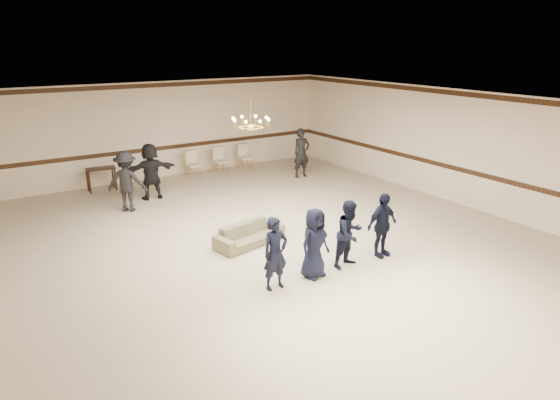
{
  "coord_description": "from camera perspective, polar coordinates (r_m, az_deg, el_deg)",
  "views": [
    {
      "loc": [
        -5.49,
        -8.79,
        4.47
      ],
      "look_at": [
        -0.16,
        -0.5,
        1.23
      ],
      "focal_mm": 31.27,
      "sensor_mm": 36.0,
      "label": 1
    }
  ],
  "objects": [
    {
      "name": "crown_molding",
      "position": [
        16.76,
        -13.84,
        12.93
      ],
      "size": [
        12.0,
        0.02,
        0.14
      ],
      "primitive_type": "cube",
      "color": "#351C10",
      "rests_on": "wall_back"
    },
    {
      "name": "chandelier",
      "position": [
        11.33,
        -3.45,
        10.07
      ],
      "size": [
        0.94,
        0.94,
        0.89
      ],
      "primitive_type": null,
      "color": "gold",
      "rests_on": "ceiling"
    },
    {
      "name": "boy_b",
      "position": [
        9.54,
        4.04,
        -5.06
      ],
      "size": [
        0.77,
        0.59,
        1.42
      ],
      "primitive_type": "imported",
      "rotation": [
        0.0,
        0.0,
        0.21
      ],
      "color": "black",
      "rests_on": "floor"
    },
    {
      "name": "boy_c",
      "position": [
        10.07,
        8.17,
        -3.93
      ],
      "size": [
        0.77,
        0.64,
        1.42
      ],
      "primitive_type": "imported",
      "rotation": [
        0.0,
        0.0,
        0.16
      ],
      "color": "black",
      "rests_on": "floor"
    },
    {
      "name": "console_table",
      "position": [
        16.11,
        -20.16,
        2.31
      ],
      "size": [
        0.9,
        0.45,
        0.73
      ],
      "primitive_type": "cube",
      "rotation": [
        0.0,
        0.0,
        -0.1
      ],
      "color": "black",
      "rests_on": "floor"
    },
    {
      "name": "banquet_chair_mid",
      "position": [
        17.16,
        -6.97,
        4.55
      ],
      "size": [
        0.48,
        0.48,
        0.92
      ],
      "primitive_type": null,
      "rotation": [
        0.0,
        0.0,
        0.09
      ],
      "color": "beige",
      "rests_on": "floor"
    },
    {
      "name": "adult_left",
      "position": [
        13.82,
        -17.5,
        2.09
      ],
      "size": [
        1.24,
        1.13,
        1.67
      ],
      "primitive_type": "imported",
      "rotation": [
        0.0,
        0.0,
        2.53
      ],
      "color": "black",
      "rests_on": "floor"
    },
    {
      "name": "boy_a",
      "position": [
        9.07,
        -0.55,
        -6.28
      ],
      "size": [
        0.52,
        0.35,
        1.42
      ],
      "primitive_type": "imported",
      "rotation": [
        0.0,
        0.0,
        0.02
      ],
      "color": "black",
      "rests_on": "floor"
    },
    {
      "name": "room",
      "position": [
        10.75,
        -0.7,
        2.71
      ],
      "size": [
        12.01,
        14.01,
        3.21
      ],
      "color": "beige",
      "rests_on": "ground"
    },
    {
      "name": "adult_mid",
      "position": [
        14.72,
        -14.89,
        3.27
      ],
      "size": [
        1.58,
        0.61,
        1.67
      ],
      "primitive_type": "imported",
      "rotation": [
        0.0,
        0.0,
        3.07
      ],
      "color": "black",
      "rests_on": "floor"
    },
    {
      "name": "settee",
      "position": [
        11.19,
        -3.6,
        -4.02
      ],
      "size": [
        1.77,
        0.97,
        0.49
      ],
      "primitive_type": "imported",
      "rotation": [
        0.0,
        0.0,
        0.2
      ],
      "color": "#706B4A",
      "rests_on": "floor"
    },
    {
      "name": "chair_rail",
      "position": [
        17.05,
        -13.32,
        5.97
      ],
      "size": [
        12.0,
        0.02,
        0.14
      ],
      "primitive_type": "cube",
      "color": "#351C10",
      "rests_on": "wall_back"
    },
    {
      "name": "banquet_chair_left",
      "position": [
        16.76,
        -10.05,
        4.08
      ],
      "size": [
        0.46,
        0.46,
        0.92
      ],
      "primitive_type": null,
      "rotation": [
        0.0,
        0.0,
        0.03
      ],
      "color": "beige",
      "rests_on": "floor"
    },
    {
      "name": "adult_right",
      "position": [
        16.59,
        2.54,
        5.51
      ],
      "size": [
        0.63,
        0.44,
        1.67
      ],
      "primitive_type": "imported",
      "rotation": [
        0.0,
        0.0,
        -0.07
      ],
      "color": "black",
      "rests_on": "floor"
    },
    {
      "name": "banquet_chair_right",
      "position": [
        17.6,
        -4.04,
        4.98
      ],
      "size": [
        0.45,
        0.45,
        0.92
      ],
      "primitive_type": null,
      "rotation": [
        0.0,
        0.0,
        -0.0
      ],
      "color": "beige",
      "rests_on": "floor"
    },
    {
      "name": "boy_d",
      "position": [
        10.65,
        11.86,
        -2.9
      ],
      "size": [
        0.85,
        0.39,
        1.42
      ],
      "primitive_type": "imported",
      "rotation": [
        0.0,
        0.0,
        0.05
      ],
      "color": "black",
      "rests_on": "floor"
    }
  ]
}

